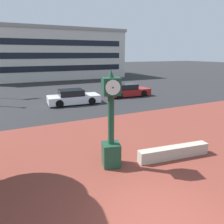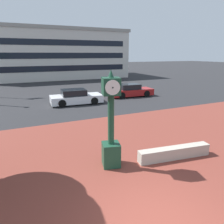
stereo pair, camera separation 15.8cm
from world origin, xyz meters
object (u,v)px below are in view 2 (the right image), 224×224
(car_street_near, at_px, (76,97))
(civic_building, at_px, (55,54))
(car_street_mid, at_px, (131,91))
(street_clock, at_px, (111,127))

(car_street_near, height_order, civic_building, civic_building)
(car_street_mid, height_order, civic_building, civic_building)
(street_clock, height_order, car_street_near, street_clock)
(civic_building, bearing_deg, car_street_near, -95.98)
(car_street_near, distance_m, civic_building, 24.04)
(car_street_near, height_order, car_street_mid, same)
(street_clock, bearing_deg, car_street_near, 95.49)
(street_clock, xyz_separation_m, car_street_mid, (7.56, 11.93, -1.01))
(street_clock, bearing_deg, civic_building, 96.79)
(street_clock, relative_size, car_street_mid, 0.82)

